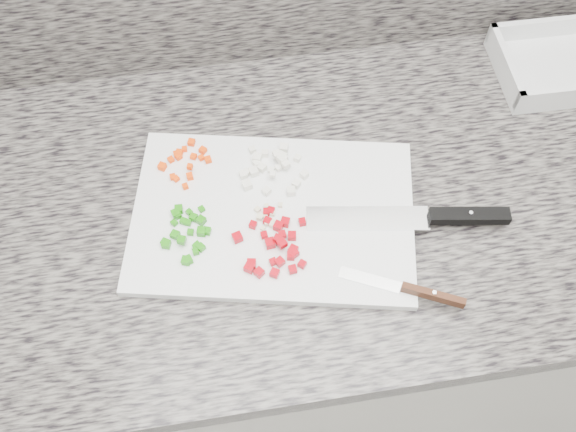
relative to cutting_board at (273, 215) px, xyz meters
name	(u,v)px	position (x,y,z in m)	size (l,w,h in m)	color
cabinet	(311,305)	(0.08, 0.04, -0.48)	(3.92, 0.62, 0.86)	silver
countertop	(320,198)	(0.08, 0.04, -0.03)	(3.96, 0.64, 0.04)	#605C55
cutting_board	(273,215)	(0.00, 0.00, 0.00)	(0.42, 0.28, 0.01)	white
carrot_pile	(185,161)	(-0.12, 0.11, 0.01)	(0.09, 0.09, 0.02)	#FF4405
onion_pile	(271,167)	(0.01, 0.08, 0.01)	(0.11, 0.10, 0.02)	white
green_pepper_pile	(187,233)	(-0.13, -0.02, 0.01)	(0.08, 0.10, 0.02)	#1C7D0B
red_pepper_pile	(274,245)	(-0.01, -0.06, 0.01)	(0.11, 0.12, 0.02)	#AF020D
garlic_pile	(268,218)	(-0.01, -0.01, 0.01)	(0.04, 0.04, 0.01)	beige
chef_knife	(434,217)	(0.24, -0.05, 0.01)	(0.30, 0.08, 0.02)	silver
paring_knife	(417,291)	(0.18, -0.16, 0.01)	(0.17, 0.09, 0.02)	silver
tray	(564,65)	(0.55, 0.22, 0.01)	(0.24, 0.17, 0.05)	silver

